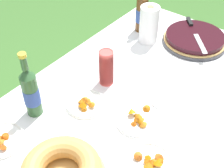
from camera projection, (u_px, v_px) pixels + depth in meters
The scene contains 12 objects.
garden_table at pixel (126, 117), 1.50m from camera, with size 1.83×1.02×0.75m.
tablecloth at pixel (126, 109), 1.47m from camera, with size 1.84×1.03×0.10m.
berry_tart at pixel (195, 39), 1.83m from camera, with size 0.37×0.37×0.06m.
serving_knife at pixel (194, 31), 1.83m from camera, with size 0.30×0.27×0.01m.
cup_stack at pixel (106, 68), 1.52m from camera, with size 0.07×0.07×0.19m.
cider_bottle_green at pixel (31, 92), 1.35m from camera, with size 0.07×0.07×0.33m.
cider_bottle_amber at pixel (142, 12), 1.87m from camera, with size 0.07×0.07×0.33m.
snack_plate_near at pixel (139, 118), 1.39m from camera, with size 0.22×0.22×0.06m.
snack_plate_left at pixel (1, 140), 1.30m from camera, with size 0.19×0.19×0.05m.
snack_plate_right at pixel (86, 103), 1.46m from camera, with size 0.19×0.19×0.05m.
snack_plate_far at pixel (150, 163), 1.21m from camera, with size 0.20×0.20×0.06m.
paper_towel_roll at pixel (149, 25), 1.79m from camera, with size 0.11×0.11×0.23m.
Camera 1 is at (-0.85, -0.57, 1.80)m, focal length 50.00 mm.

